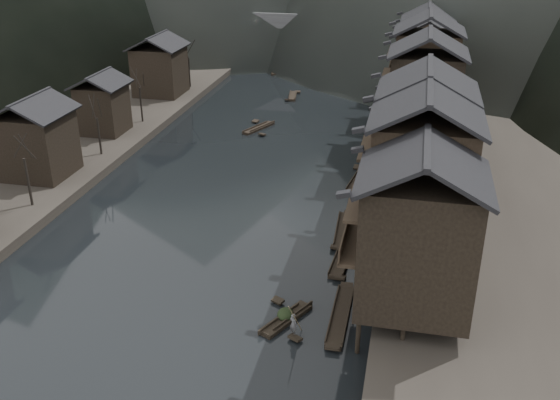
# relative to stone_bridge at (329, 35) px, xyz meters

# --- Properties ---
(water) EXTENTS (300.00, 300.00, 0.00)m
(water) POSITION_rel_stone_bridge_xyz_m (0.00, -72.00, -5.11)
(water) COLOR black
(water) RESTS_ON ground
(left_bank) EXTENTS (40.00, 200.00, 1.20)m
(left_bank) POSITION_rel_stone_bridge_xyz_m (-35.00, -32.00, -4.51)
(left_bank) COLOR #2D2823
(left_bank) RESTS_ON ground
(stilt_houses) EXTENTS (9.00, 67.60, 15.80)m
(stilt_houses) POSITION_rel_stone_bridge_xyz_m (17.28, -53.01, 3.90)
(stilt_houses) COLOR black
(stilt_houses) RESTS_ON ground
(left_houses) EXTENTS (8.10, 53.20, 8.73)m
(left_houses) POSITION_rel_stone_bridge_xyz_m (-20.50, -51.88, 0.55)
(left_houses) COLOR black
(left_houses) RESTS_ON left_bank
(bare_trees) EXTENTS (3.29, 58.26, 6.58)m
(bare_trees) POSITION_rel_stone_bridge_xyz_m (-17.00, -54.36, 0.77)
(bare_trees) COLOR black
(bare_trees) RESTS_ON left_bank
(moored_sampans) EXTENTS (2.99, 55.73, 0.47)m
(moored_sampans) POSITION_rel_stone_bridge_xyz_m (12.00, -54.88, -4.91)
(moored_sampans) COLOR black
(moored_sampans) RESTS_ON water
(midriver_boats) EXTENTS (17.32, 43.20, 0.45)m
(midriver_boats) POSITION_rel_stone_bridge_xyz_m (-1.27, -20.12, -4.91)
(midriver_boats) COLOR black
(midriver_boats) RESTS_ON water
(stone_bridge) EXTENTS (40.00, 6.00, 9.00)m
(stone_bridge) POSITION_rel_stone_bridge_xyz_m (0.00, 0.00, 0.00)
(stone_bridge) COLOR #4C4C4F
(stone_bridge) RESTS_ON ground
(hero_sampan) EXTENTS (3.10, 4.89, 0.44)m
(hero_sampan) POSITION_rel_stone_bridge_xyz_m (9.05, -80.08, -4.91)
(hero_sampan) COLOR black
(hero_sampan) RESTS_ON water
(cargo_heap) EXTENTS (1.12, 1.46, 0.67)m
(cargo_heap) POSITION_rel_stone_bridge_xyz_m (8.94, -79.87, -4.34)
(cargo_heap) COLOR black
(cargo_heap) RESTS_ON hero_sampan
(boatman) EXTENTS (0.70, 0.63, 1.61)m
(boatman) POSITION_rel_stone_bridge_xyz_m (9.87, -81.65, -3.87)
(boatman) COLOR #565759
(boatman) RESTS_ON hero_sampan
(bamboo_pole) EXTENTS (0.69, 2.30, 3.69)m
(bamboo_pole) POSITION_rel_stone_bridge_xyz_m (10.07, -81.65, -1.22)
(bamboo_pole) COLOR #8C7A51
(bamboo_pole) RESTS_ON boatman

